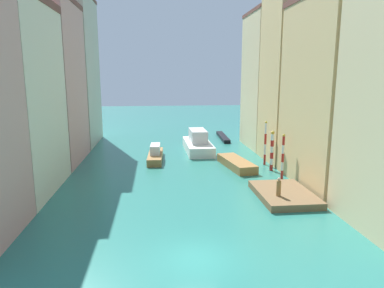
# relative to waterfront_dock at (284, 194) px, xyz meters

# --- Properties ---
(ground_plane) EXTENTS (154.00, 154.00, 0.00)m
(ground_plane) POSITION_rel_waterfront_dock_xyz_m (-8.36, 15.47, -0.28)
(ground_plane) COLOR #28756B
(building_left_1) EXTENTS (6.59, 10.86, 16.30)m
(building_left_1) POSITION_rel_waterfront_dock_xyz_m (-22.41, 3.85, 7.88)
(building_left_1) COLOR beige
(building_left_1) RESTS_ON ground
(building_left_2) EXTENTS (6.59, 10.77, 18.30)m
(building_left_2) POSITION_rel_waterfront_dock_xyz_m (-22.41, 14.78, 8.88)
(building_left_2) COLOR tan
(building_left_2) RESTS_ON ground
(building_left_3) EXTENTS (6.59, 11.23, 21.14)m
(building_left_3) POSITION_rel_waterfront_dock_xyz_m (-22.41, 26.07, 10.30)
(building_left_3) COLOR #BCB299
(building_left_3) RESTS_ON ground
(building_right_1) EXTENTS (6.59, 10.94, 17.00)m
(building_right_1) POSITION_rel_waterfront_dock_xyz_m (5.69, 3.42, 8.23)
(building_right_1) COLOR #DBB77A
(building_right_1) RESTS_ON ground
(building_right_2) EXTENTS (6.59, 7.28, 21.58)m
(building_right_2) POSITION_rel_waterfront_dock_xyz_m (5.69, 12.82, 10.52)
(building_right_2) COLOR #DBB77A
(building_right_2) RESTS_ON ground
(building_right_3) EXTENTS (6.59, 9.07, 18.51)m
(building_right_3) POSITION_rel_waterfront_dock_xyz_m (5.69, 21.06, 8.98)
(building_right_3) COLOR beige
(building_right_3) RESTS_ON ground
(waterfront_dock) EXTENTS (4.31, 6.40, 0.56)m
(waterfront_dock) POSITION_rel_waterfront_dock_xyz_m (0.00, 0.00, 0.00)
(waterfront_dock) COLOR brown
(waterfront_dock) RESTS_ON ground
(person_on_dock) EXTENTS (0.36, 0.36, 1.49)m
(person_on_dock) POSITION_rel_waterfront_dock_xyz_m (-0.87, -1.08, 0.97)
(person_on_dock) COLOR olive
(person_on_dock) RESTS_ON waterfront_dock
(mooring_pole_0) EXTENTS (0.26, 0.26, 4.45)m
(mooring_pole_0) POSITION_rel_waterfront_dock_xyz_m (1.74, 5.20, 1.98)
(mooring_pole_0) COLOR red
(mooring_pole_0) RESTS_ON ground
(mooring_pole_1) EXTENTS (0.38, 0.38, 4.26)m
(mooring_pole_1) POSITION_rel_waterfront_dock_xyz_m (1.71, 8.29, 1.91)
(mooring_pole_1) COLOR red
(mooring_pole_1) RESTS_ON ground
(mooring_pole_2) EXTENTS (0.27, 0.27, 4.99)m
(mooring_pole_2) POSITION_rel_waterfront_dock_xyz_m (1.76, 10.74, 2.26)
(mooring_pole_2) COLOR red
(mooring_pole_2) RESTS_ON ground
(vaporetto_white) EXTENTS (3.37, 9.10, 2.92)m
(vaporetto_white) POSITION_rel_waterfront_dock_xyz_m (-4.89, 18.70, 0.77)
(vaporetto_white) COLOR white
(vaporetto_white) RESTS_ON ground
(gondola_black) EXTENTS (1.37, 8.90, 0.53)m
(gondola_black) POSITION_rel_waterfront_dock_xyz_m (0.29, 27.85, -0.02)
(gondola_black) COLOR black
(gondola_black) RESTS_ON ground
(motorboat_0) EXTENTS (3.14, 7.15, 0.89)m
(motorboat_0) POSITION_rel_waterfront_dock_xyz_m (-1.70, 9.94, 0.16)
(motorboat_0) COLOR olive
(motorboat_0) RESTS_ON ground
(motorboat_1) EXTENTS (1.95, 7.12, 1.89)m
(motorboat_1) POSITION_rel_waterfront_dock_xyz_m (-10.55, 14.32, 0.38)
(motorboat_1) COLOR olive
(motorboat_1) RESTS_ON ground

